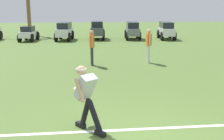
{
  "coord_description": "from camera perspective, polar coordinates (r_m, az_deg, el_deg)",
  "views": [
    {
      "loc": [
        -0.99,
        -4.84,
        2.62
      ],
      "look_at": [
        -0.27,
        2.56,
        0.9
      ],
      "focal_mm": 45.0,
      "sensor_mm": 36.0,
      "label": 1
    }
  ],
  "objects": [
    {
      "name": "parked_car_slot_c",
      "position": [
        21.97,
        -9.64,
        7.87
      ],
      "size": [
        1.4,
        2.49,
        1.34
      ],
      "color": "silver",
      "rests_on": "ground_plane"
    },
    {
      "name": "parked_car_slot_d",
      "position": [
        22.3,
        -3.02,
        8.17
      ],
      "size": [
        1.29,
        2.4,
        1.4
      ],
      "color": "#474C51",
      "rests_on": "ground_plane"
    },
    {
      "name": "field_line_paint",
      "position": [
        6.2,
        4.29,
        -11.95
      ],
      "size": [
        20.0,
        0.33,
        0.01
      ],
      "primitive_type": "cube",
      "rotation": [
        0.0,
        0.0,
        0.01
      ],
      "color": "white",
      "rests_on": "ground_plane"
    },
    {
      "name": "teammate_deep",
      "position": [
        12.43,
        -4.13,
        5.21
      ],
      "size": [
        0.23,
        0.5,
        1.56
      ],
      "color": "#33333D",
      "rests_on": "ground_plane"
    },
    {
      "name": "teammate_near_sideline",
      "position": [
        13.07,
        7.45,
        5.52
      ],
      "size": [
        0.2,
        0.49,
        1.56
      ],
      "color": "silver",
      "rests_on": "ground_plane"
    },
    {
      "name": "frisbee_thrower",
      "position": [
        5.92,
        -5.29,
        -5.04
      ],
      "size": [
        0.67,
        1.03,
        1.39
      ],
      "color": "black",
      "rests_on": "ground_plane"
    },
    {
      "name": "parked_car_slot_f",
      "position": [
        22.73,
        10.99,
        7.99
      ],
      "size": [
        1.36,
        2.48,
        1.34
      ],
      "color": "silver",
      "rests_on": "ground_plane"
    },
    {
      "name": "parked_car_slot_b",
      "position": [
        22.18,
        -16.61,
        7.16
      ],
      "size": [
        1.31,
        2.29,
        1.1
      ],
      "color": "silver",
      "rests_on": "ground_plane"
    },
    {
      "name": "frisbee_in_flight",
      "position": [
        6.39,
        -6.65,
        -4.05
      ],
      "size": [
        0.3,
        0.3,
        0.11
      ],
      "color": "white"
    },
    {
      "name": "parked_car_slot_e",
      "position": [
        22.4,
        4.18,
        8.12
      ],
      "size": [
        1.33,
        2.47,
        1.34
      ],
      "color": "slate",
      "rests_on": "ground_plane"
    }
  ]
}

